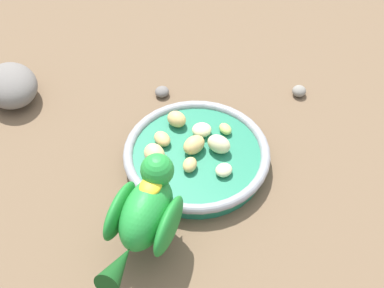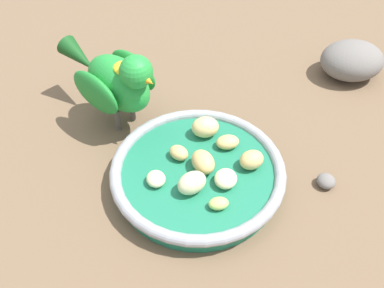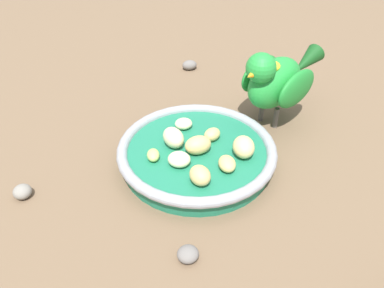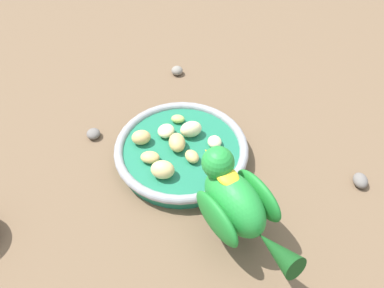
# 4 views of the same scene
# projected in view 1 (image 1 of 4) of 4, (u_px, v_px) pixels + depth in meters

# --- Properties ---
(ground_plane) EXTENTS (4.00, 4.00, 0.00)m
(ground_plane) POSITION_uv_depth(u_px,v_px,m) (178.00, 158.00, 0.92)
(ground_plane) COLOR brown
(feeding_bowl) EXTENTS (0.23, 0.23, 0.03)m
(feeding_bowl) POSITION_uv_depth(u_px,v_px,m) (197.00, 156.00, 0.90)
(feeding_bowl) COLOR #1E7251
(feeding_bowl) RESTS_ON ground_plane
(apple_piece_0) EXTENTS (0.04, 0.04, 0.03)m
(apple_piece_0) POSITION_uv_depth(u_px,v_px,m) (219.00, 144.00, 0.89)
(apple_piece_0) COLOR beige
(apple_piece_0) RESTS_ON feeding_bowl
(apple_piece_1) EXTENTS (0.03, 0.03, 0.02)m
(apple_piece_1) POSITION_uv_depth(u_px,v_px,m) (224.00, 170.00, 0.86)
(apple_piece_1) COLOR beige
(apple_piece_1) RESTS_ON feeding_bowl
(apple_piece_2) EXTENTS (0.03, 0.04, 0.03)m
(apple_piece_2) POSITION_uv_depth(u_px,v_px,m) (194.00, 145.00, 0.89)
(apple_piece_2) COLOR tan
(apple_piece_2) RESTS_ON feeding_bowl
(apple_piece_3) EXTENTS (0.04, 0.04, 0.03)m
(apple_piece_3) POSITION_uv_depth(u_px,v_px,m) (154.00, 154.00, 0.87)
(apple_piece_3) COLOR #E5C67F
(apple_piece_3) RESTS_ON feeding_bowl
(apple_piece_4) EXTENTS (0.04, 0.03, 0.02)m
(apple_piece_4) POSITION_uv_depth(u_px,v_px,m) (177.00, 119.00, 0.92)
(apple_piece_4) COLOR tan
(apple_piece_4) RESTS_ON feeding_bowl
(apple_piece_5) EXTENTS (0.03, 0.03, 0.02)m
(apple_piece_5) POSITION_uv_depth(u_px,v_px,m) (162.00, 139.00, 0.90)
(apple_piece_5) COLOR tan
(apple_piece_5) RESTS_ON feeding_bowl
(apple_piece_6) EXTENTS (0.03, 0.02, 0.01)m
(apple_piece_6) POSITION_uv_depth(u_px,v_px,m) (225.00, 129.00, 0.92)
(apple_piece_6) COLOR #B2CC66
(apple_piece_6) RESTS_ON feeding_bowl
(apple_piece_7) EXTENTS (0.03, 0.03, 0.02)m
(apple_piece_7) POSITION_uv_depth(u_px,v_px,m) (190.00, 165.00, 0.86)
(apple_piece_7) COLOR tan
(apple_piece_7) RESTS_ON feeding_bowl
(apple_piece_8) EXTENTS (0.04, 0.04, 0.02)m
(apple_piece_8) POSITION_uv_depth(u_px,v_px,m) (201.00, 129.00, 0.91)
(apple_piece_8) COLOR beige
(apple_piece_8) RESTS_ON feeding_bowl
(parrot) EXTENTS (0.14, 0.18, 0.14)m
(parrot) POSITION_uv_depth(u_px,v_px,m) (145.00, 213.00, 0.75)
(parrot) COLOR #59544C
(parrot) RESTS_ON ground_plane
(rock_large) EXTENTS (0.12, 0.10, 0.06)m
(rock_large) POSITION_uv_depth(u_px,v_px,m) (11.00, 85.00, 0.99)
(rock_large) COLOR slate
(rock_large) RESTS_ON ground_plane
(pebble_1) EXTENTS (0.03, 0.03, 0.02)m
(pebble_1) POSITION_uv_depth(u_px,v_px,m) (299.00, 91.00, 1.01)
(pebble_1) COLOR gray
(pebble_1) RESTS_ON ground_plane
(pebble_2) EXTENTS (0.03, 0.03, 0.02)m
(pebble_2) POSITION_uv_depth(u_px,v_px,m) (162.00, 92.00, 1.01)
(pebble_2) COLOR slate
(pebble_2) RESTS_ON ground_plane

